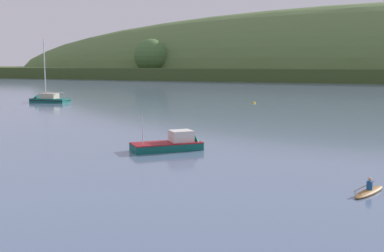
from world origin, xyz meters
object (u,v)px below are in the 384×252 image
at_px(fishing_boat_moored, 174,146).
at_px(canoe_with_paddler, 369,191).
at_px(mooring_buoy_midchannel, 254,103).
at_px(sailboat_near_mooring, 46,101).

height_order(fishing_boat_moored, canoe_with_paddler, fishing_boat_moored).
relative_size(canoe_with_paddler, mooring_buoy_midchannel, 5.59).
bearing_deg(mooring_buoy_midchannel, sailboat_near_mooring, -154.01).
distance_m(sailboat_near_mooring, canoe_with_paddler, 71.53).
bearing_deg(fishing_boat_moored, mooring_buoy_midchannel, 53.55).
relative_size(sailboat_near_mooring, mooring_buoy_midchannel, 20.00).
bearing_deg(sailboat_near_mooring, mooring_buoy_midchannel, -164.14).
xyz_separation_m(canoe_with_paddler, mooring_buoy_midchannel, (-27.22, 53.62, -0.10)).
xyz_separation_m(fishing_boat_moored, mooring_buoy_midchannel, (-10.99, 47.13, -0.33)).
distance_m(fishing_boat_moored, canoe_with_paddler, 17.48).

